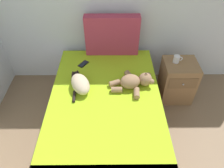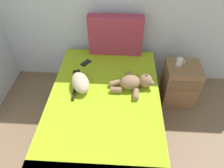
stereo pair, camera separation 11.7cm
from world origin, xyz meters
TOP-DOWN VIEW (x-y plane):
  - wall_back at (1.95, 3.94)m, footprint 4.02×0.06m
  - bed at (1.50, 2.81)m, footprint 1.28×2.06m
  - patterned_cushion at (1.59, 3.75)m, footprint 0.71×0.13m
  - cat at (1.21, 3.04)m, footprint 0.31×0.44m
  - teddy_bear at (1.84, 3.07)m, footprint 0.52×0.45m
  - cell_phone at (1.21, 3.49)m, footprint 0.14×0.16m
  - nightstand at (2.48, 3.43)m, footprint 0.43×0.43m
  - mug at (2.41, 3.46)m, footprint 0.12×0.08m

SIDE VIEW (x-z plane):
  - bed at x=1.50m, z-range 0.00..0.54m
  - nightstand at x=2.48m, z-range 0.00..0.59m
  - cell_phone at x=1.21m, z-range 0.54..0.55m
  - cat at x=1.21m, z-range 0.54..0.69m
  - teddy_bear at x=1.84m, z-range 0.53..0.70m
  - mug at x=2.41m, z-range 0.59..0.68m
  - patterned_cushion at x=1.59m, z-range 0.54..1.09m
  - wall_back at x=1.95m, z-range 0.00..2.44m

